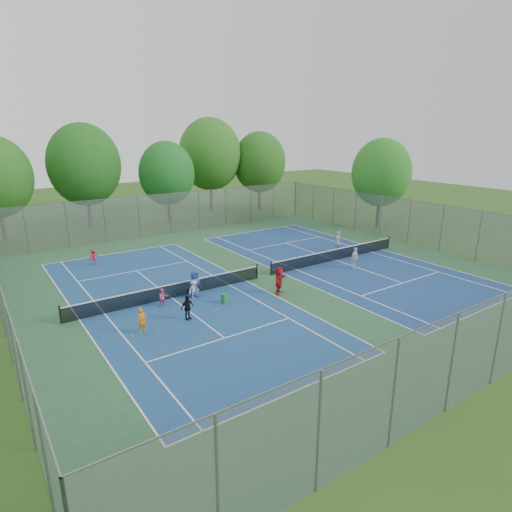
{
  "coord_description": "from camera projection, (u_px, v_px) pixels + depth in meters",
  "views": [
    {
      "loc": [
        -16.64,
        -23.18,
        10.09
      ],
      "look_at": [
        0.0,
        1.0,
        1.3
      ],
      "focal_mm": 30.0,
      "sensor_mm": 36.0,
      "label": 1
    }
  ],
  "objects": [
    {
      "name": "tennis_ball_1",
      "position": [
        217.0,
        309.0,
        24.71
      ],
      "size": [
        0.07,
        0.07,
        0.07
      ],
      "primitive_type": "sphere",
      "color": "#C5E535",
      "rests_on": "ground"
    },
    {
      "name": "tree_nr",
      "position": [
        210.0,
        154.0,
        52.03
      ],
      "size": [
        7.6,
        7.6,
        11.42
      ],
      "color": "#443326",
      "rests_on": "ground"
    },
    {
      "name": "child_far_baseline",
      "position": [
        94.0,
        257.0,
        32.75
      ],
      "size": [
        0.81,
        0.47,
        1.25
      ],
      "primitive_type": "imported",
      "rotation": [
        0.0,
        0.0,
        3.15
      ],
      "color": "#B1192B",
      "rests_on": "ground"
    },
    {
      "name": "tennis_ball_9",
      "position": [
        142.0,
        320.0,
        23.39
      ],
      "size": [
        0.07,
        0.07,
        0.07
      ],
      "primitive_type": "sphere",
      "color": "#B8C92E",
      "rests_on": "ground"
    },
    {
      "name": "tree_nl",
      "position": [
        84.0,
        165.0,
        43.24
      ],
      "size": [
        7.2,
        7.2,
        10.69
      ],
      "color": "#443326",
      "rests_on": "ground"
    },
    {
      "name": "teen_court_b",
      "position": [
        355.0,
        258.0,
        31.87
      ],
      "size": [
        1.01,
        0.6,
        1.61
      ],
      "primitive_type": "imported",
      "rotation": [
        0.0,
        0.0,
        0.23
      ],
      "color": "silver",
      "rests_on": "ground"
    },
    {
      "name": "tennis_ball_7",
      "position": [
        268.0,
        323.0,
        22.95
      ],
      "size": [
        0.07,
        0.07,
        0.07
      ],
      "primitive_type": "sphere",
      "color": "#C1E836",
      "rests_on": "ground"
    },
    {
      "name": "fence_east",
      "position": [
        409.0,
        222.0,
        38.34
      ],
      "size": [
        0.1,
        32.0,
        4.0
      ],
      "primitive_type": "cube",
      "rotation": [
        0.0,
        0.0,
        1.57
      ],
      "color": "gray",
      "rests_on": "ground"
    },
    {
      "name": "tennis_ball_2",
      "position": [
        215.0,
        312.0,
        24.37
      ],
      "size": [
        0.07,
        0.07,
        0.07
      ],
      "primitive_type": "sphere",
      "color": "gold",
      "rests_on": "ground"
    },
    {
      "name": "tree_nc",
      "position": [
        167.0,
        173.0,
        46.34
      ],
      "size": [
        6.0,
        6.0,
        8.85
      ],
      "color": "#443326",
      "rests_on": "ground"
    },
    {
      "name": "court_right",
      "position": [
        335.0,
        260.0,
        34.02
      ],
      "size": [
        10.97,
        23.77,
        0.01
      ],
      "primitive_type": "cube",
      "color": "navy",
      "rests_on": "court_pad"
    },
    {
      "name": "court_pad",
      "position": [
        264.0,
        277.0,
        30.22
      ],
      "size": [
        32.0,
        32.0,
        0.01
      ],
      "primitive_type": "cube",
      "color": "#295835",
      "rests_on": "ground"
    },
    {
      "name": "tennis_ball_0",
      "position": [
        232.0,
        315.0,
        24.03
      ],
      "size": [
        0.07,
        0.07,
        0.07
      ],
      "primitive_type": "sphere",
      "color": "gold",
      "rests_on": "ground"
    },
    {
      "name": "tennis_ball_8",
      "position": [
        133.0,
        336.0,
        21.52
      ],
      "size": [
        0.07,
        0.07,
        0.07
      ],
      "primitive_type": "sphere",
      "color": "yellow",
      "rests_on": "ground"
    },
    {
      "name": "tennis_ball_6",
      "position": [
        225.0,
        294.0,
        27.06
      ],
      "size": [
        0.07,
        0.07,
        0.07
      ],
      "primitive_type": "sphere",
      "color": "#D0F037",
      "rests_on": "ground"
    },
    {
      "name": "student_c",
      "position": [
        194.0,
        289.0,
        26.28
      ],
      "size": [
        0.85,
        0.6,
        1.2
      ],
      "primitive_type": "imported",
      "rotation": [
        0.0,
        0.0,
        0.21
      ],
      "color": "beige",
      "rests_on": "ground"
    },
    {
      "name": "fence_south",
      "position": [
        498.0,
        340.0,
        17.02
      ],
      "size": [
        32.0,
        0.1,
        4.0
      ],
      "primitive_type": "cube",
      "color": "gray",
      "rests_on": "ground"
    },
    {
      "name": "student_b",
      "position": [
        163.0,
        297.0,
        25.13
      ],
      "size": [
        0.54,
        0.42,
        1.09
      ],
      "primitive_type": "imported",
      "rotation": [
        0.0,
        0.0,
        -0.02
      ],
      "color": "#DB5596",
      "rests_on": "ground"
    },
    {
      "name": "net_right",
      "position": [
        336.0,
        255.0,
        33.89
      ],
      "size": [
        12.87,
        0.1,
        0.91
      ],
      "primitive_type": "cube",
      "color": "black",
      "rests_on": "ground"
    },
    {
      "name": "tree_ne",
      "position": [
        260.0,
        162.0,
        54.02
      ],
      "size": [
        6.6,
        6.6,
        9.77
      ],
      "color": "#443326",
      "rests_on": "ground"
    },
    {
      "name": "student_e",
      "position": [
        195.0,
        284.0,
        26.4
      ],
      "size": [
        0.97,
        0.78,
        1.73
      ],
      "primitive_type": "imported",
      "rotation": [
        0.0,
        0.0,
        0.3
      ],
      "color": "#284196",
      "rests_on": "ground"
    },
    {
      "name": "fence_north",
      "position": [
        170.0,
        213.0,
        42.28
      ],
      "size": [
        32.0,
        0.1,
        4.0
      ],
      "primitive_type": "cube",
      "color": "gray",
      "rests_on": "ground"
    },
    {
      "name": "ball_crate",
      "position": [
        189.0,
        290.0,
        27.46
      ],
      "size": [
        0.4,
        0.4,
        0.26
      ],
      "primitive_type": "cube",
      "rotation": [
        0.0,
        0.0,
        -0.43
      ],
      "color": "blue",
      "rests_on": "ground"
    },
    {
      "name": "instructor",
      "position": [
        337.0,
        241.0,
        36.23
      ],
      "size": [
        0.73,
        0.57,
        1.76
      ],
      "primitive_type": "imported",
      "rotation": [
        0.0,
        0.0,
        3.4
      ],
      "color": "#97979A",
      "rests_on": "ground"
    },
    {
      "name": "student_a",
      "position": [
        142.0,
        320.0,
        21.78
      ],
      "size": [
        0.56,
        0.43,
        1.37
      ],
      "primitive_type": "imported",
      "rotation": [
        0.0,
        0.0,
        0.22
      ],
      "color": "orange",
      "rests_on": "ground"
    },
    {
      "name": "tennis_ball_3",
      "position": [
        285.0,
        316.0,
        23.9
      ],
      "size": [
        0.07,
        0.07,
        0.07
      ],
      "primitive_type": "sphere",
      "color": "#BEE735",
      "rests_on": "ground"
    },
    {
      "name": "student_d",
      "position": [
        187.0,
        308.0,
        23.3
      ],
      "size": [
        0.88,
        0.5,
        1.42
      ],
      "primitive_type": "imported",
      "rotation": [
        0.0,
        0.0,
        0.19
      ],
      "color": "black",
      "rests_on": "ground"
    },
    {
      "name": "court_left",
      "position": [
        172.0,
        298.0,
        26.42
      ],
      "size": [
        10.97,
        23.77,
        0.01
      ],
      "primitive_type": "cube",
      "color": "navy",
      "rests_on": "court_pad"
    },
    {
      "name": "ground",
      "position": [
        264.0,
        277.0,
        30.22
      ],
      "size": [
        120.0,
        120.0,
        0.0
      ],
      "primitive_type": "plane",
      "color": "#2B5119",
      "rests_on": "ground"
    },
    {
      "name": "student_f",
      "position": [
        279.0,
        280.0,
        26.94
      ],
      "size": [
        1.64,
        1.4,
        1.78
      ],
      "primitive_type": "imported",
      "rotation": [
        0.0,
        0.0,
        0.63
      ],
      "color": "#A51720",
      "rests_on": "ground"
    },
    {
      "name": "net_left",
      "position": [
        172.0,
        291.0,
        26.29
      ],
      "size": [
        12.87,
        0.1,
        0.91
      ],
      "primitive_type": "cube",
      "color": "black",
      "rests_on": "ground"
    },
    {
      "name": "ball_hopper",
      "position": [
        224.0,
        298.0,
        25.63
      ],
      "size": [
        0.37,
        0.37,
        0.59
      ],
      "primitive_type": "cube",
      "rotation": [
        0.0,
        0.0,
        0.28
      ],
      "color": "#24853A",
      "rests_on": "ground"
    },
    {
      "name": "tennis_ball_5",
      "position": [
        157.0,
        331.0,
        22.04
      ],
      "size": [
        0.07,
        0.07,
        0.07
      ],
      "primitive_type": "sphere",
      "color": "#BFEB36",
      "rests_on": "ground"
    },
    {
      "name": "tennis_ball_4",
      "position": [
        174.0,
        313.0,
        24.29
      ],
      "size": [
        0.07,
        0.07,
        0.07
      ],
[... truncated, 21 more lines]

